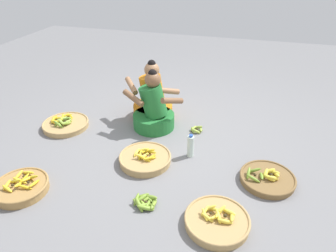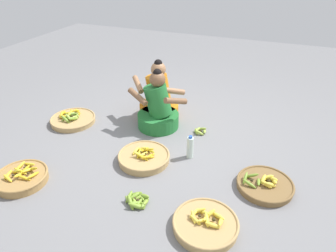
# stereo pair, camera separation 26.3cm
# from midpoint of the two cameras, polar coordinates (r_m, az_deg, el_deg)

# --- Properties ---
(ground_plane) EXTENTS (10.00, 10.00, 0.00)m
(ground_plane) POSITION_cam_midpoint_polar(r_m,az_deg,el_deg) (3.54, -1.23, -3.34)
(ground_plane) COLOR slate
(vendor_woman_front) EXTENTS (0.73, 0.52, 0.77)m
(vendor_woman_front) POSITION_cam_midpoint_polar(r_m,az_deg,el_deg) (3.75, -4.77, 3.00)
(vendor_woman_front) COLOR #237233
(vendor_woman_front) RESTS_ON ground
(vendor_woman_behind) EXTENTS (0.76, 0.52, 0.79)m
(vendor_woman_behind) POSITION_cam_midpoint_polar(r_m,az_deg,el_deg) (3.99, -4.83, 4.91)
(vendor_woman_behind) COLOR orange
(vendor_woman_behind) RESTS_ON ground
(banana_basket_back_right) EXTENTS (0.54, 0.54, 0.13)m
(banana_basket_back_right) POSITION_cam_midpoint_polar(r_m,az_deg,el_deg) (3.10, 15.96, -9.54)
(banana_basket_back_right) COLOR brown
(banana_basket_back_right) RESTS_ON ground
(banana_basket_near_bicycle) EXTENTS (0.51, 0.51, 0.16)m
(banana_basket_near_bicycle) POSITION_cam_midpoint_polar(r_m,az_deg,el_deg) (3.24, -28.18, -10.17)
(banana_basket_near_bicycle) COLOR #A87F47
(banana_basket_near_bicycle) RESTS_ON ground
(banana_basket_back_center) EXTENTS (0.54, 0.54, 0.14)m
(banana_basket_back_center) POSITION_cam_midpoint_polar(r_m,az_deg,el_deg) (2.61, 6.29, -17.45)
(banana_basket_back_center) COLOR tan
(banana_basket_back_center) RESTS_ON ground
(banana_basket_front_right) EXTENTS (0.58, 0.58, 0.15)m
(banana_basket_front_right) POSITION_cam_midpoint_polar(r_m,az_deg,el_deg) (4.09, -20.60, 0.35)
(banana_basket_front_right) COLOR tan
(banana_basket_front_right) RESTS_ON ground
(banana_basket_front_center) EXTENTS (0.56, 0.56, 0.15)m
(banana_basket_front_center) POSITION_cam_midpoint_polar(r_m,az_deg,el_deg) (3.24, -6.69, -6.16)
(banana_basket_front_center) COLOR tan
(banana_basket_front_center) RESTS_ON ground
(loose_bananas_mid_right) EXTENTS (0.17, 0.17, 0.08)m
(loose_bananas_mid_right) POSITION_cam_midpoint_polar(r_m,az_deg,el_deg) (3.76, 3.41, -0.69)
(loose_bananas_mid_right) COLOR #9EB747
(loose_bananas_mid_right) RESTS_ON ground
(loose_bananas_near_vendor) EXTENTS (0.23, 0.23, 0.09)m
(loose_bananas_near_vendor) POSITION_cam_midpoint_polar(r_m,az_deg,el_deg) (2.78, -7.02, -14.18)
(loose_bananas_near_vendor) COLOR olive
(loose_bananas_near_vendor) RESTS_ON ground
(water_bottle) EXTENTS (0.07, 0.07, 0.27)m
(water_bottle) POSITION_cam_midpoint_polar(r_m,az_deg,el_deg) (3.27, 1.99, -3.88)
(water_bottle) COLOR silver
(water_bottle) RESTS_ON ground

